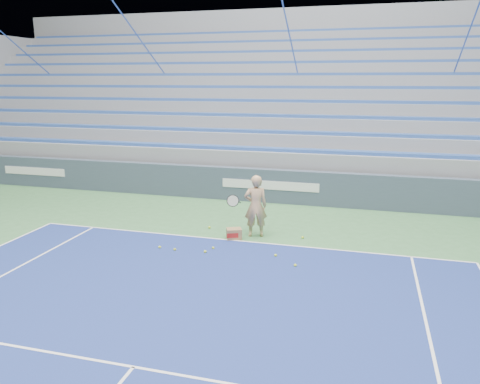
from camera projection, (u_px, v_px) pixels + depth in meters
name	position (u px, v px, depth m)	size (l,w,h in m)	color
sponsor_barrier	(271.00, 186.00, 15.34)	(30.00, 0.32, 1.10)	#384555
bleachers	(298.00, 117.00, 20.28)	(31.00, 9.15, 7.30)	gray
tennis_player	(255.00, 206.00, 11.92)	(0.95, 0.90, 1.61)	tan
ball_box	(234.00, 234.00, 11.85)	(0.45, 0.41, 0.28)	olive
tennis_ball_0	(276.00, 255.00, 10.69)	(0.07, 0.07, 0.07)	#C6DA2C
tennis_ball_1	(295.00, 265.00, 10.13)	(0.07, 0.07, 0.07)	#C6DA2C
tennis_ball_2	(160.00, 247.00, 11.22)	(0.07, 0.07, 0.07)	#C6DA2C
tennis_ball_3	(209.00, 227.00, 12.72)	(0.07, 0.07, 0.07)	#C6DA2C
tennis_ball_4	(205.00, 252.00, 10.92)	(0.07, 0.07, 0.07)	#C6DA2C
tennis_ball_5	(213.00, 248.00, 11.16)	(0.07, 0.07, 0.07)	#C6DA2C
tennis_ball_6	(175.00, 249.00, 11.06)	(0.07, 0.07, 0.07)	#C6DA2C
tennis_ball_7	(303.00, 237.00, 11.91)	(0.07, 0.07, 0.07)	#C6DA2C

